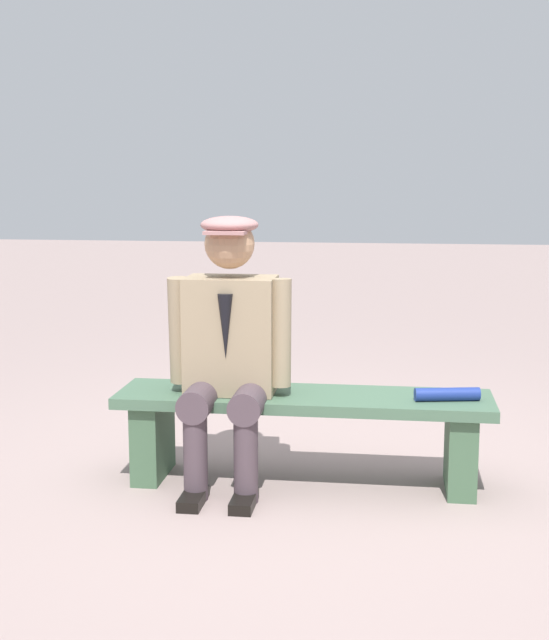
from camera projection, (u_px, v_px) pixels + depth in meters
name	position (u px, v px, depth m)	size (l,w,h in m)	color
ground_plane	(303.00, 482.00, 4.22)	(30.00, 30.00, 0.00)	gray
bench	(303.00, 421.00, 4.17)	(1.76, 0.43, 0.44)	#46664E
seated_man	(229.00, 341.00, 4.10)	(0.58, 0.60, 1.27)	gray
rolled_magazine	(447.00, 394.00, 4.02)	(0.06, 0.06, 0.30)	navy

